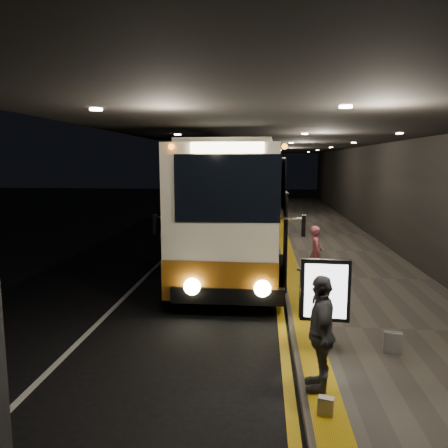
{
  "coord_description": "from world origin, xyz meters",
  "views": [
    {
      "loc": [
        1.9,
        -12.21,
        3.65
      ],
      "look_at": [
        0.69,
        1.21,
        1.7
      ],
      "focal_mm": 35.0,
      "sensor_mm": 36.0,
      "label": 1
    }
  ],
  "objects_px": {
    "coach_third": "(255,179)",
    "bag_plain": "(326,406)",
    "passenger_boarding": "(316,253)",
    "stanchion_post": "(300,294)",
    "passenger_waiting_grey": "(321,333)",
    "info_sign": "(325,292)",
    "coach_second": "(247,186)",
    "bag_polka": "(393,342)",
    "coach_main": "(242,207)"
  },
  "relations": [
    {
      "from": "coach_third",
      "to": "bag_plain",
      "type": "height_order",
      "value": "coach_third"
    },
    {
      "from": "passenger_boarding",
      "to": "stanchion_post",
      "type": "height_order",
      "value": "passenger_boarding"
    },
    {
      "from": "passenger_waiting_grey",
      "to": "coach_third",
      "type": "bearing_deg",
      "value": -175.13
    },
    {
      "from": "coach_third",
      "to": "stanchion_post",
      "type": "relative_size",
      "value": 11.16
    },
    {
      "from": "passenger_boarding",
      "to": "info_sign",
      "type": "xyz_separation_m",
      "value": [
        -0.47,
        -5.3,
        0.41
      ]
    },
    {
      "from": "passenger_waiting_grey",
      "to": "coach_second",
      "type": "bearing_deg",
      "value": -172.86
    },
    {
      "from": "coach_second",
      "to": "stanchion_post",
      "type": "distance_m",
      "value": 21.1
    },
    {
      "from": "passenger_waiting_grey",
      "to": "stanchion_post",
      "type": "bearing_deg",
      "value": -176.76
    },
    {
      "from": "passenger_waiting_grey",
      "to": "bag_polka",
      "type": "relative_size",
      "value": 4.64
    },
    {
      "from": "bag_polka",
      "to": "bag_plain",
      "type": "bearing_deg",
      "value": -125.02
    },
    {
      "from": "coach_main",
      "to": "info_sign",
      "type": "relative_size",
      "value": 7.24
    },
    {
      "from": "coach_main",
      "to": "stanchion_post",
      "type": "bearing_deg",
      "value": -74.12
    },
    {
      "from": "passenger_waiting_grey",
      "to": "info_sign",
      "type": "height_order",
      "value": "info_sign"
    },
    {
      "from": "coach_third",
      "to": "info_sign",
      "type": "relative_size",
      "value": 6.89
    },
    {
      "from": "coach_third",
      "to": "passenger_waiting_grey",
      "type": "xyz_separation_m",
      "value": [
        1.71,
        -38.16,
        -0.83
      ]
    },
    {
      "from": "coach_main",
      "to": "bag_polka",
      "type": "xyz_separation_m",
      "value": [
        3.2,
        -8.13,
        -1.61
      ]
    },
    {
      "from": "bag_plain",
      "to": "passenger_waiting_grey",
      "type": "bearing_deg",
      "value": 90.0
    },
    {
      "from": "passenger_boarding",
      "to": "bag_plain",
      "type": "distance_m",
      "value": 7.15
    },
    {
      "from": "coach_main",
      "to": "stanchion_post",
      "type": "xyz_separation_m",
      "value": [
        1.64,
        -6.48,
        -1.24
      ]
    },
    {
      "from": "passenger_waiting_grey",
      "to": "stanchion_post",
      "type": "xyz_separation_m",
      "value": [
        -0.05,
        3.08,
        -0.34
      ]
    },
    {
      "from": "bag_polka",
      "to": "passenger_waiting_grey",
      "type": "bearing_deg",
      "value": -136.53
    },
    {
      "from": "passenger_boarding",
      "to": "passenger_waiting_grey",
      "type": "distance_m",
      "value": 6.4
    },
    {
      "from": "coach_third",
      "to": "passenger_waiting_grey",
      "type": "bearing_deg",
      "value": -88.08
    },
    {
      "from": "bag_plain",
      "to": "stanchion_post",
      "type": "bearing_deg",
      "value": 90.75
    },
    {
      "from": "coach_second",
      "to": "passenger_waiting_grey",
      "type": "xyz_separation_m",
      "value": [
        2.03,
        -24.05,
        -0.84
      ]
    },
    {
      "from": "coach_third",
      "to": "bag_polka",
      "type": "height_order",
      "value": "coach_third"
    },
    {
      "from": "coach_third",
      "to": "info_sign",
      "type": "bearing_deg",
      "value": -87.7
    },
    {
      "from": "coach_third",
      "to": "info_sign",
      "type": "distance_m",
      "value": 37.15
    },
    {
      "from": "bag_polka",
      "to": "info_sign",
      "type": "height_order",
      "value": "info_sign"
    },
    {
      "from": "bag_plain",
      "to": "stanchion_post",
      "type": "relative_size",
      "value": 0.24
    },
    {
      "from": "bag_polka",
      "to": "stanchion_post",
      "type": "xyz_separation_m",
      "value": [
        -1.56,
        1.65,
        0.36
      ]
    },
    {
      "from": "coach_third",
      "to": "passenger_boarding",
      "type": "height_order",
      "value": "coach_third"
    },
    {
      "from": "coach_second",
      "to": "info_sign",
      "type": "bearing_deg",
      "value": -83.12
    },
    {
      "from": "stanchion_post",
      "to": "coach_main",
      "type": "bearing_deg",
      "value": 104.24
    },
    {
      "from": "coach_second",
      "to": "coach_third",
      "type": "xyz_separation_m",
      "value": [
        0.32,
        14.11,
        -0.01
      ]
    },
    {
      "from": "coach_main",
      "to": "stanchion_post",
      "type": "distance_m",
      "value": 6.8
    },
    {
      "from": "bag_polka",
      "to": "info_sign",
      "type": "relative_size",
      "value": 0.21
    },
    {
      "from": "coach_third",
      "to": "passenger_boarding",
      "type": "relative_size",
      "value": 7.71
    },
    {
      "from": "coach_main",
      "to": "passenger_boarding",
      "type": "distance_m",
      "value": 4.09
    },
    {
      "from": "passenger_boarding",
      "to": "passenger_waiting_grey",
      "type": "height_order",
      "value": "passenger_waiting_grey"
    },
    {
      "from": "coach_second",
      "to": "coach_third",
      "type": "height_order",
      "value": "coach_second"
    },
    {
      "from": "coach_second",
      "to": "bag_plain",
      "type": "relative_size",
      "value": 47.55
    },
    {
      "from": "coach_second",
      "to": "passenger_boarding",
      "type": "height_order",
      "value": "coach_second"
    },
    {
      "from": "coach_second",
      "to": "passenger_boarding",
      "type": "relative_size",
      "value": 7.76
    },
    {
      "from": "coach_main",
      "to": "coach_third",
      "type": "distance_m",
      "value": 28.61
    },
    {
      "from": "coach_main",
      "to": "bag_plain",
      "type": "height_order",
      "value": "coach_main"
    },
    {
      "from": "passenger_boarding",
      "to": "bag_plain",
      "type": "xyz_separation_m",
      "value": [
        -0.67,
        -7.08,
        -0.68
      ]
    },
    {
      "from": "passenger_boarding",
      "to": "bag_polka",
      "type": "relative_size",
      "value": 4.16
    },
    {
      "from": "bag_plain",
      "to": "info_sign",
      "type": "relative_size",
      "value": 0.15
    },
    {
      "from": "passenger_waiting_grey",
      "to": "bag_polka",
      "type": "bearing_deg",
      "value": 135.79
    }
  ]
}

